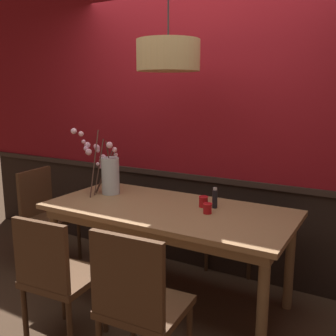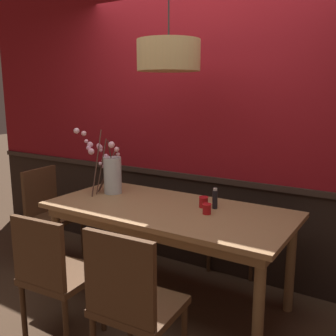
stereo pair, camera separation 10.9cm
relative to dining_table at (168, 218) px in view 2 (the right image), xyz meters
name	(u,v)px [view 2 (the right image)]	position (x,y,z in m)	size (l,w,h in m)	color
ground_plane	(168,299)	(0.00, 0.00, -0.69)	(24.00, 24.00, 0.00)	#422D1E
back_wall	(211,113)	(0.00, 0.71, 0.77)	(5.71, 0.14, 2.94)	black
dining_table	(168,218)	(0.00, 0.00, 0.00)	(1.90, 0.90, 0.77)	#997047
chair_near_side_right	(132,301)	(0.32, -0.88, -0.16)	(0.48, 0.44, 0.94)	#4C301C
chair_far_side_right	(239,215)	(0.23, 0.88, -0.19)	(0.49, 0.45, 0.88)	#4C301C
chair_head_west_end	(49,210)	(-1.37, 0.01, -0.17)	(0.43, 0.47, 0.92)	#4C301C
chair_near_side_left	(54,272)	(-0.33, -0.85, -0.18)	(0.46, 0.46, 0.90)	#4C301C
vase_with_blossoms	(110,172)	(-0.66, 0.11, 0.27)	(0.36, 0.37, 0.57)	silver
candle_holder_nearer_center	(204,202)	(0.23, 0.15, 0.13)	(0.07, 0.07, 0.08)	red
candle_holder_nearer_edge	(207,209)	(0.32, 0.01, 0.12)	(0.07, 0.07, 0.08)	red
condiment_bottle	(215,199)	(0.32, 0.17, 0.16)	(0.04, 0.04, 0.16)	black
pendant_lamp	(169,55)	(-0.04, 0.07, 1.21)	(0.47, 0.47, 1.15)	tan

